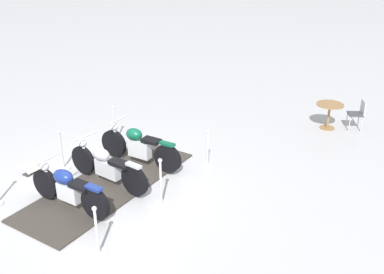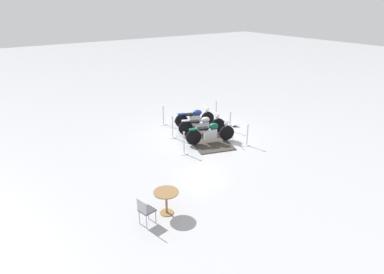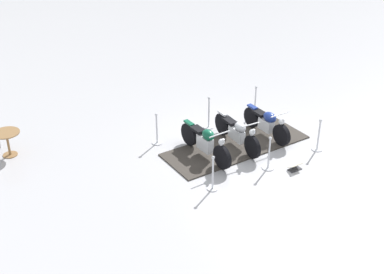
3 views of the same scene
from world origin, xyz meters
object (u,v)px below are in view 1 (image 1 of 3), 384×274
at_px(motorcycle_chrome, 107,166).
at_px(stanchion_left_mid, 161,190).
at_px(motorcycle_forest, 139,146).
at_px(info_placard, 31,170).
at_px(stanchion_left_front, 208,156).
at_px(motorcycle_navy, 68,188).
at_px(stanchion_right_mid, 62,157).
at_px(stanchion_left_rear, 97,239).
at_px(stanchion_right_front, 115,128).
at_px(cafe_table, 329,110).
at_px(cafe_chair_near_table, 358,113).

distance_m(motorcycle_chrome, stanchion_left_mid, 1.51).
xyz_separation_m(motorcycle_forest, info_placard, (-2.35, -1.08, -0.44)).
bearing_deg(stanchion_left_front, stanchion_left_mid, -107.03).
relative_size(motorcycle_navy, stanchion_right_mid, 2.02).
xyz_separation_m(stanchion_left_rear, stanchion_right_front, (-1.71, 4.53, 0.04)).
relative_size(motorcycle_chrome, cafe_table, 2.86).
xyz_separation_m(motorcycle_navy, cafe_table, (5.17, 5.80, 0.08)).
height_order(stanchion_left_mid, info_placard, stanchion_left_mid).
height_order(motorcycle_navy, stanchion_right_front, motorcycle_navy).
relative_size(stanchion_right_front, info_placard, 2.37).
bearing_deg(stanchion_left_front, motorcycle_navy, -133.19).
relative_size(motorcycle_navy, cafe_chair_near_table, 2.32).
distance_m(stanchion_left_rear, info_placard, 3.70).
distance_m(stanchion_left_rear, stanchion_right_mid, 3.52).
bearing_deg(stanchion_right_front, stanchion_right_mid, -107.03).
distance_m(motorcycle_navy, cafe_table, 7.77).
xyz_separation_m(stanchion_right_mid, cafe_chair_near_table, (7.02, 4.43, 0.22)).
distance_m(motorcycle_forest, motorcycle_navy, 2.30).
bearing_deg(stanchion_left_front, stanchion_right_mid, -164.13).
bearing_deg(stanchion_left_mid, cafe_chair_near_table, 51.62).
bearing_deg(stanchion_left_rear, cafe_table, 60.44).
distance_m(motorcycle_chrome, motorcycle_navy, 1.15).
relative_size(motorcycle_forest, stanchion_left_mid, 2.09).
relative_size(stanchion_left_rear, stanchion_right_mid, 1.00).
height_order(motorcycle_navy, stanchion_left_front, motorcycle_navy).
distance_m(motorcycle_forest, stanchion_right_mid, 1.86).
distance_m(stanchion_right_front, stanchion_right_mid, 1.92).
bearing_deg(stanchion_right_mid, info_placard, -146.84).
xyz_separation_m(stanchion_left_front, cafe_table, (2.83, 3.31, 0.24)).
bearing_deg(cafe_chair_near_table, stanchion_right_front, 10.81).
xyz_separation_m(motorcycle_forest, stanchion_left_rear, (0.54, -3.37, -0.19)).
bearing_deg(stanchion_left_rear, stanchion_left_mid, 72.97).
relative_size(motorcycle_chrome, info_placard, 5.15).
bearing_deg(info_placard, stanchion_right_front, -10.87).
relative_size(info_placard, cafe_table, 0.56).
xyz_separation_m(stanchion_right_front, stanchion_right_mid, (-0.56, -1.83, -0.06)).
distance_m(info_placard, cafe_table, 8.31).
xyz_separation_m(motorcycle_navy, stanchion_right_mid, (-1.05, 1.53, -0.19)).
bearing_deg(stanchion_right_mid, cafe_table, 34.48).
relative_size(motorcycle_navy, info_placard, 4.74).
height_order(stanchion_right_front, cafe_chair_near_table, stanchion_right_front).
bearing_deg(cafe_table, cafe_chair_near_table, 11.10).
bearing_deg(stanchion_right_mid, motorcycle_forest, 21.42).
height_order(stanchion_left_mid, cafe_chair_near_table, stanchion_left_mid).
bearing_deg(motorcycle_forest, info_placard, 40.12).
distance_m(motorcycle_forest, stanchion_left_rear, 3.42).
bearing_deg(stanchion_left_rear, stanchion_right_front, 110.66).
distance_m(motorcycle_forest, motorcycle_chrome, 1.15).
distance_m(motorcycle_navy, info_placard, 2.06).
height_order(motorcycle_chrome, info_placard, motorcycle_chrome).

